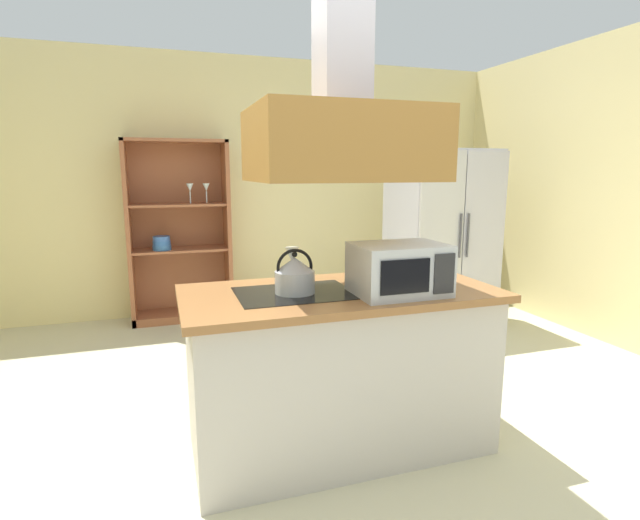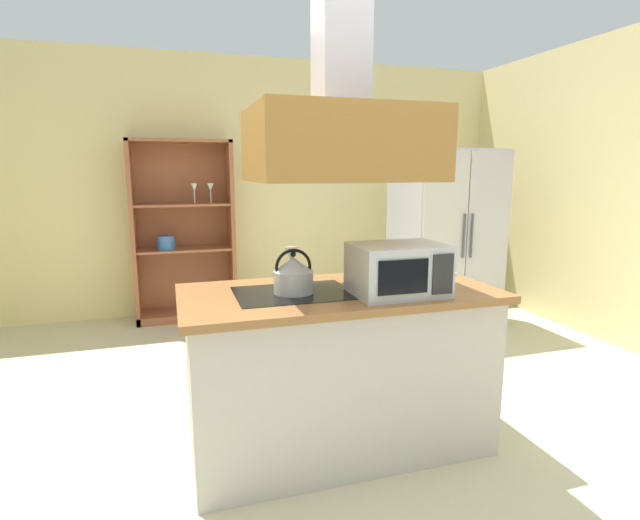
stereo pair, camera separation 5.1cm
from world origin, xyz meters
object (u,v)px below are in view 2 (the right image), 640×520
at_px(microwave, 398,269).
at_px(wine_glass_on_counter, 292,257).
at_px(kettle, 294,275).
at_px(refrigerator, 444,240).
at_px(cutting_board, 422,273).
at_px(dish_cabinet, 184,241).

bearing_deg(microwave, wine_glass_on_counter, 139.38).
bearing_deg(microwave, kettle, 161.03).
relative_size(refrigerator, cutting_board, 5.06).
height_order(microwave, wine_glass_on_counter, microwave).
height_order(kettle, cutting_board, kettle).
relative_size(dish_cabinet, wine_glass_on_counter, 8.85).
bearing_deg(dish_cabinet, cutting_board, -62.38).
height_order(dish_cabinet, cutting_board, dish_cabinet).
bearing_deg(wine_glass_on_counter, kettle, -101.47).
xyz_separation_m(kettle, cutting_board, (0.87, 0.23, -0.09)).
relative_size(refrigerator, microwave, 3.74).
distance_m(dish_cabinet, kettle, 2.83).
relative_size(cutting_board, microwave, 0.74).
height_order(refrigerator, wine_glass_on_counter, refrigerator).
height_order(dish_cabinet, microwave, dish_cabinet).
bearing_deg(refrigerator, cutting_board, -125.38).
height_order(kettle, microwave, microwave).
bearing_deg(kettle, microwave, -18.97).
bearing_deg(refrigerator, kettle, -138.00).
xyz_separation_m(dish_cabinet, wine_glass_on_counter, (0.51, -2.57, 0.24)).
relative_size(microwave, wine_glass_on_counter, 2.23).
relative_size(kettle, cutting_board, 0.68).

